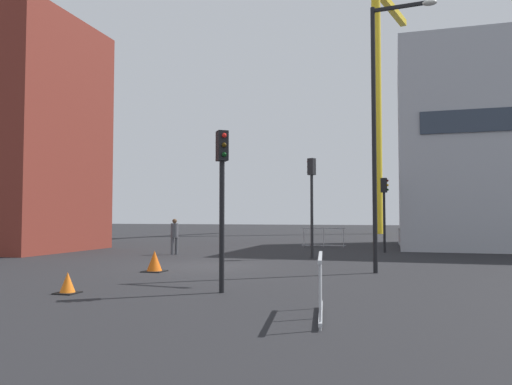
% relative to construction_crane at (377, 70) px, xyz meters
% --- Properties ---
extents(ground, '(160.00, 160.00, 0.00)m').
position_rel_construction_crane_xyz_m(ground, '(-4.73, -33.88, -16.37)').
color(ground, black).
extents(construction_crane, '(5.33, 16.26, 25.18)m').
position_rel_construction_crane_xyz_m(construction_crane, '(0.00, 0.00, 0.00)').
color(construction_crane, yellow).
rests_on(construction_crane, ground).
extents(streetlamp_tall, '(1.98, 0.36, 8.33)m').
position_rel_construction_crane_xyz_m(streetlamp_tall, '(1.24, -34.39, -11.51)').
color(streetlamp_tall, black).
rests_on(streetlamp_tall, ground).
extents(traffic_light_corner, '(0.38, 0.27, 3.59)m').
position_rel_construction_crane_xyz_m(traffic_light_corner, '(1.10, -25.55, -13.94)').
color(traffic_light_corner, black).
rests_on(traffic_light_corner, ground).
extents(traffic_light_median, '(0.39, 0.34, 4.17)m').
position_rel_construction_crane_xyz_m(traffic_light_median, '(-1.74, -29.64, -13.58)').
color(traffic_light_median, '#232326').
rests_on(traffic_light_median, ground).
extents(traffic_light_crosswalk, '(0.36, 0.38, 3.74)m').
position_rel_construction_crane_xyz_m(traffic_light_crosswalk, '(-2.21, -39.31, -13.85)').
color(traffic_light_crosswalk, black).
rests_on(traffic_light_crosswalk, ground).
extents(pedestrian_walking, '(0.34, 0.34, 1.63)m').
position_rel_construction_crane_xyz_m(pedestrian_walking, '(-8.07, -29.49, -15.43)').
color(pedestrian_walking, '#4C4C51').
rests_on(pedestrian_walking, ground).
extents(safety_barrier_rear, '(0.35, 2.03, 1.08)m').
position_rel_construction_crane_xyz_m(safety_barrier_rear, '(0.39, -41.49, -15.81)').
color(safety_barrier_rear, '#B2B5BA').
rests_on(safety_barrier_rear, ground).
extents(safety_barrier_right_run, '(0.17, 2.49, 1.08)m').
position_rel_construction_crane_xyz_m(safety_barrier_right_run, '(1.82, -19.91, -15.81)').
color(safety_barrier_right_run, '#9EA0A5').
rests_on(safety_barrier_right_run, ground).
extents(safety_barrier_left_run, '(2.45, 0.35, 1.08)m').
position_rel_construction_crane_xyz_m(safety_barrier_left_run, '(-2.32, -22.23, -15.81)').
color(safety_barrier_left_run, '#9EA0A5').
rests_on(safety_barrier_left_run, ground).
extents(traffic_cone_by_barrier, '(0.65, 0.65, 0.66)m').
position_rel_construction_crane_xyz_m(traffic_cone_by_barrier, '(-5.71, -35.90, -16.06)').
color(traffic_cone_by_barrier, black).
rests_on(traffic_cone_by_barrier, ground).
extents(traffic_cone_on_verge, '(0.48, 0.48, 0.48)m').
position_rel_construction_crane_xyz_m(traffic_cone_on_verge, '(-5.54, -40.39, -16.15)').
color(traffic_cone_on_verge, black).
rests_on(traffic_cone_on_verge, ground).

